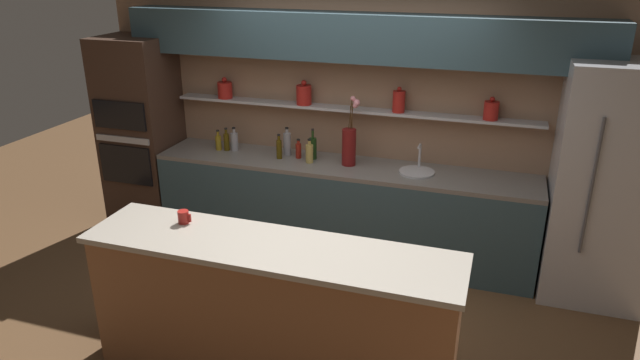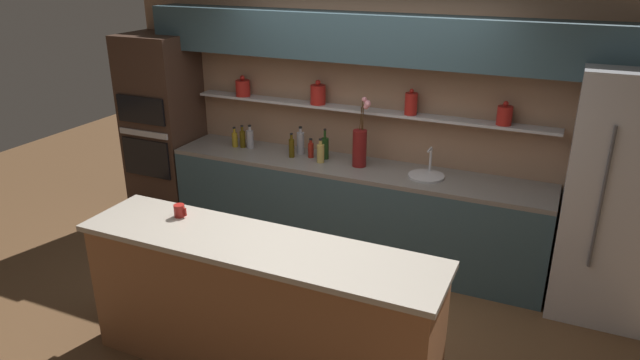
{
  "view_description": "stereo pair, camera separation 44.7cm",
  "coord_description": "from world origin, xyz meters",
  "px_view_note": "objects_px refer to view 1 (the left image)",
  "views": [
    {
      "loc": [
        1.34,
        -3.64,
        2.78
      ],
      "look_at": [
        0.04,
        0.3,
        1.13
      ],
      "focal_mm": 32.0,
      "sensor_mm": 36.0,
      "label": 1
    },
    {
      "loc": [
        1.75,
        -3.48,
        2.78
      ],
      "look_at": [
        0.04,
        0.3,
        1.13
      ],
      "focal_mm": 32.0,
      "sensor_mm": 36.0,
      "label": 2
    }
  ],
  "objects_px": {
    "sink_fixture": "(417,171)",
    "bottle_spirit_0": "(287,143)",
    "refrigerator": "(604,185)",
    "bottle_spirit_7": "(309,153)",
    "oven_tower": "(142,134)",
    "bottle_spirit_5": "(234,141)",
    "bottle_oil_2": "(227,141)",
    "bottle_wine_6": "(313,148)",
    "coffee_mug": "(184,217)",
    "bottle_oil_3": "(218,142)",
    "flower_vase": "(350,143)",
    "bottle_sauce_4": "(298,150)",
    "bottle_oil_1": "(279,149)"
  },
  "relations": [
    {
      "from": "bottle_oil_2",
      "to": "bottle_sauce_4",
      "type": "bearing_deg",
      "value": 0.42
    },
    {
      "from": "oven_tower",
      "to": "bottle_spirit_5",
      "type": "distance_m",
      "value": 1.05
    },
    {
      "from": "bottle_oil_3",
      "to": "bottle_spirit_5",
      "type": "bearing_deg",
      "value": 13.65
    },
    {
      "from": "oven_tower",
      "to": "coffee_mug",
      "type": "bearing_deg",
      "value": -48.44
    },
    {
      "from": "bottle_oil_1",
      "to": "bottle_wine_6",
      "type": "distance_m",
      "value": 0.33
    },
    {
      "from": "sink_fixture",
      "to": "bottle_spirit_0",
      "type": "xyz_separation_m",
      "value": [
        -1.31,
        0.11,
        0.1
      ]
    },
    {
      "from": "bottle_oil_3",
      "to": "bottle_wine_6",
      "type": "height_order",
      "value": "bottle_wine_6"
    },
    {
      "from": "refrigerator",
      "to": "bottle_spirit_0",
      "type": "height_order",
      "value": "refrigerator"
    },
    {
      "from": "bottle_wine_6",
      "to": "coffee_mug",
      "type": "bearing_deg",
      "value": -100.21
    },
    {
      "from": "bottle_oil_2",
      "to": "bottle_wine_6",
      "type": "bearing_deg",
      "value": 1.79
    },
    {
      "from": "oven_tower",
      "to": "bottle_oil_1",
      "type": "xyz_separation_m",
      "value": [
        1.57,
        -0.01,
        0.01
      ]
    },
    {
      "from": "bottle_oil_3",
      "to": "bottle_wine_6",
      "type": "distance_m",
      "value": 1.0
    },
    {
      "from": "bottle_spirit_0",
      "to": "bottle_spirit_5",
      "type": "relative_size",
      "value": 1.16
    },
    {
      "from": "oven_tower",
      "to": "bottle_sauce_4",
      "type": "distance_m",
      "value": 1.74
    },
    {
      "from": "bottle_oil_3",
      "to": "bottle_spirit_7",
      "type": "bearing_deg",
      "value": -3.9
    },
    {
      "from": "bottle_wine_6",
      "to": "coffee_mug",
      "type": "distance_m",
      "value": 1.86
    },
    {
      "from": "bottle_oil_3",
      "to": "oven_tower",
      "type": "bearing_deg",
      "value": -177.57
    },
    {
      "from": "bottle_spirit_7",
      "to": "refrigerator",
      "type": "bearing_deg",
      "value": -0.13
    },
    {
      "from": "bottle_oil_3",
      "to": "bottle_spirit_7",
      "type": "relative_size",
      "value": 0.9
    },
    {
      "from": "bottle_sauce_4",
      "to": "bottle_spirit_5",
      "type": "bearing_deg",
      "value": 178.56
    },
    {
      "from": "sink_fixture",
      "to": "bottle_oil_2",
      "type": "relative_size",
      "value": 1.37
    },
    {
      "from": "bottle_sauce_4",
      "to": "bottle_spirit_7",
      "type": "height_order",
      "value": "bottle_spirit_7"
    },
    {
      "from": "refrigerator",
      "to": "bottle_spirit_7",
      "type": "height_order",
      "value": "refrigerator"
    },
    {
      "from": "bottle_spirit_5",
      "to": "bottle_oil_2",
      "type": "bearing_deg",
      "value": -163.12
    },
    {
      "from": "flower_vase",
      "to": "bottle_sauce_4",
      "type": "relative_size",
      "value": 3.37
    },
    {
      "from": "bottle_oil_2",
      "to": "bottle_spirit_5",
      "type": "xyz_separation_m",
      "value": [
        0.08,
        0.02,
        0.0
      ]
    },
    {
      "from": "bottle_spirit_0",
      "to": "bottle_oil_1",
      "type": "bearing_deg",
      "value": -103.87
    },
    {
      "from": "sink_fixture",
      "to": "bottle_sauce_4",
      "type": "xyz_separation_m",
      "value": [
        -1.17,
        0.05,
        0.06
      ]
    },
    {
      "from": "bottle_wine_6",
      "to": "coffee_mug",
      "type": "xyz_separation_m",
      "value": [
        -0.33,
        -1.83,
        0.03
      ]
    },
    {
      "from": "oven_tower",
      "to": "bottle_wine_6",
      "type": "height_order",
      "value": "oven_tower"
    },
    {
      "from": "sink_fixture",
      "to": "bottle_sauce_4",
      "type": "distance_m",
      "value": 1.17
    },
    {
      "from": "flower_vase",
      "to": "bottle_sauce_4",
      "type": "bearing_deg",
      "value": 176.93
    },
    {
      "from": "bottle_spirit_0",
      "to": "bottle_spirit_5",
      "type": "height_order",
      "value": "bottle_spirit_0"
    },
    {
      "from": "refrigerator",
      "to": "coffee_mug",
      "type": "bearing_deg",
      "value": -149.41
    },
    {
      "from": "bottle_oil_1",
      "to": "bottle_sauce_4",
      "type": "xyz_separation_m",
      "value": [
        0.17,
        0.07,
        -0.02
      ]
    },
    {
      "from": "sink_fixture",
      "to": "bottle_spirit_0",
      "type": "distance_m",
      "value": 1.32
    },
    {
      "from": "oven_tower",
      "to": "bottle_oil_1",
      "type": "distance_m",
      "value": 1.57
    },
    {
      "from": "oven_tower",
      "to": "bottle_spirit_0",
      "type": "relative_size",
      "value": 7.23
    },
    {
      "from": "flower_vase",
      "to": "bottle_oil_1",
      "type": "xyz_separation_m",
      "value": [
        -0.7,
        -0.04,
        -0.12
      ]
    },
    {
      "from": "refrigerator",
      "to": "coffee_mug",
      "type": "height_order",
      "value": "refrigerator"
    },
    {
      "from": "coffee_mug",
      "to": "refrigerator",
      "type": "bearing_deg",
      "value": 30.59
    },
    {
      "from": "oven_tower",
      "to": "bottle_spirit_5",
      "type": "height_order",
      "value": "oven_tower"
    },
    {
      "from": "sink_fixture",
      "to": "bottle_spirit_7",
      "type": "height_order",
      "value": "sink_fixture"
    },
    {
      "from": "sink_fixture",
      "to": "bottle_oil_2",
      "type": "height_order",
      "value": "sink_fixture"
    },
    {
      "from": "flower_vase",
      "to": "bottle_oil_3",
      "type": "distance_m",
      "value": 1.39
    },
    {
      "from": "oven_tower",
      "to": "bottle_oil_1",
      "type": "relative_size",
      "value": 8.2
    },
    {
      "from": "refrigerator",
      "to": "oven_tower",
      "type": "relative_size",
      "value": 1.0
    },
    {
      "from": "oven_tower",
      "to": "bottle_oil_3",
      "type": "bearing_deg",
      "value": 2.43
    },
    {
      "from": "oven_tower",
      "to": "refrigerator",
      "type": "bearing_deg",
      "value": -0.47
    },
    {
      "from": "bottle_wine_6",
      "to": "bottle_spirit_7",
      "type": "bearing_deg",
      "value": -87.63
    }
  ]
}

